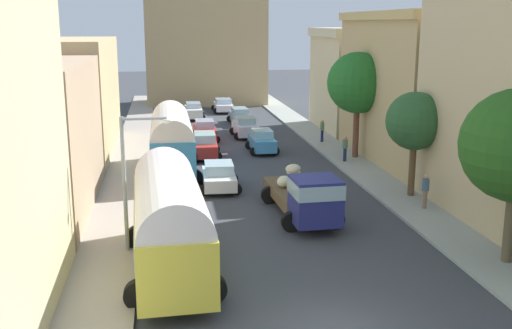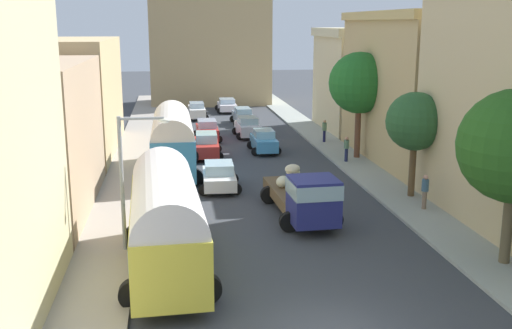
# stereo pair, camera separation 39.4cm
# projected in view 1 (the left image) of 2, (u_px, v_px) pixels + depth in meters

# --- Properties ---
(ground_plane) EXTENTS (154.00, 154.00, 0.00)m
(ground_plane) POSITION_uv_depth(u_px,v_px,m) (234.00, 151.00, 43.98)
(ground_plane) COLOR #393C42
(sidewalk_left) EXTENTS (2.50, 70.00, 0.14)m
(sidewalk_left) POSITION_uv_depth(u_px,v_px,m) (131.00, 153.00, 42.90)
(sidewalk_left) COLOR gray
(sidewalk_left) RESTS_ON ground
(sidewalk_right) EXTENTS (2.50, 70.00, 0.14)m
(sidewalk_right) POSITION_uv_depth(u_px,v_px,m) (331.00, 147.00, 45.02)
(sidewalk_right) COLOR #979D96
(sidewalk_right) RESTS_ON ground
(building_left_1) EXTENTS (4.53, 12.20, 7.25)m
(building_left_1) POSITION_uv_depth(u_px,v_px,m) (41.00, 139.00, 29.17)
(building_left_1) COLOR tan
(building_left_1) RESTS_ON ground
(building_left_2) EXTENTS (5.44, 14.76, 7.97)m
(building_left_2) POSITION_uv_depth(u_px,v_px,m) (72.00, 97.00, 42.78)
(building_left_2) COLOR tan
(building_left_2) RESTS_ON ground
(building_right_2) EXTENTS (5.87, 13.87, 9.78)m
(building_right_2) POSITION_uv_depth(u_px,v_px,m) (410.00, 87.00, 40.03)
(building_right_2) COLOR tan
(building_right_2) RESTS_ON ground
(building_right_3) EXTENTS (5.74, 9.25, 8.64)m
(building_right_3) POSITION_uv_depth(u_px,v_px,m) (352.00, 79.00, 51.88)
(building_right_3) COLOR beige
(building_right_3) RESTS_ON ground
(distant_church) EXTENTS (13.28, 6.67, 21.05)m
(distant_church) POSITION_uv_depth(u_px,v_px,m) (206.00, 36.00, 68.03)
(distant_church) COLOR tan
(distant_church) RESTS_ON ground
(parked_bus_0) EXTENTS (3.58, 8.91, 3.92)m
(parked_bus_0) POSITION_uv_depth(u_px,v_px,m) (170.00, 218.00, 22.04)
(parked_bus_0) COLOR gold
(parked_bus_0) RESTS_ON ground
(parked_bus_1) EXTENTS (3.34, 9.07, 4.03)m
(parked_bus_1) POSITION_uv_depth(u_px,v_px,m) (172.00, 139.00, 36.67)
(parked_bus_1) COLOR teal
(parked_bus_1) RESTS_ON ground
(cargo_truck_0) EXTENTS (3.10, 7.49, 2.47)m
(cargo_truck_0) POSITION_uv_depth(u_px,v_px,m) (306.00, 195.00, 28.14)
(cargo_truck_0) COLOR navy
(cargo_truck_0) RESTS_ON ground
(car_0) EXTENTS (2.13, 3.84, 1.64)m
(car_0) POSITION_uv_depth(u_px,v_px,m) (262.00, 141.00, 43.49)
(car_0) COLOR #4692C8
(car_0) RESTS_ON ground
(car_1) EXTENTS (2.33, 3.99, 1.65)m
(car_1) POSITION_uv_depth(u_px,v_px,m) (245.00, 127.00, 49.31)
(car_1) COLOR silver
(car_1) RESTS_ON ground
(car_2) EXTENTS (2.18, 4.43, 1.50)m
(car_2) POSITION_uv_depth(u_px,v_px,m) (240.00, 116.00, 55.63)
(car_2) COLOR slate
(car_2) RESTS_ON ground
(car_3) EXTENTS (2.35, 4.00, 1.41)m
(car_3) POSITION_uv_depth(u_px,v_px,m) (223.00, 105.00, 63.17)
(car_3) COLOR silver
(car_3) RESTS_ON ground
(car_4) EXTENTS (2.42, 3.79, 1.52)m
(car_4) POSITION_uv_depth(u_px,v_px,m) (219.00, 176.00, 33.69)
(car_4) COLOR silver
(car_4) RESTS_ON ground
(car_5) EXTENTS (2.30, 4.26, 1.68)m
(car_5) POSITION_uv_depth(u_px,v_px,m) (205.00, 145.00, 41.91)
(car_5) COLOR red
(car_5) RESTS_ON ground
(car_6) EXTENTS (2.22, 4.08, 1.63)m
(car_6) POSITION_uv_depth(u_px,v_px,m) (205.00, 130.00, 47.83)
(car_6) COLOR #B52928
(car_6) RESTS_ON ground
(car_7) EXTENTS (2.14, 4.32, 1.56)m
(car_7) POSITION_uv_depth(u_px,v_px,m) (193.00, 111.00, 58.81)
(car_7) COLOR white
(car_7) RESTS_ON ground
(pedestrian_0) EXTENTS (0.43, 0.43, 1.86)m
(pedestrian_0) POSITION_uv_depth(u_px,v_px,m) (425.00, 190.00, 29.75)
(pedestrian_0) COLOR #7E6754
(pedestrian_0) RESTS_ON ground
(pedestrian_1) EXTENTS (0.43, 0.43, 1.84)m
(pedestrian_1) POSITION_uv_depth(u_px,v_px,m) (322.00, 130.00, 46.57)
(pedestrian_1) COLOR #1A1D46
(pedestrian_1) RESTS_ON ground
(pedestrian_2) EXTENTS (0.47, 0.47, 1.79)m
(pedestrian_2) POSITION_uv_depth(u_px,v_px,m) (345.00, 148.00, 39.99)
(pedestrian_2) COLOR #1E2347
(pedestrian_2) RESTS_ON ground
(streetlamp_near) EXTENTS (2.03, 0.28, 5.54)m
(streetlamp_near) POSITION_uv_depth(u_px,v_px,m) (132.00, 170.00, 23.79)
(streetlamp_near) COLOR gray
(streetlamp_near) RESTS_ON ground
(roadside_tree_1) EXTENTS (3.02, 3.02, 5.62)m
(roadside_tree_1) POSITION_uv_depth(u_px,v_px,m) (415.00, 122.00, 31.34)
(roadside_tree_1) COLOR brown
(roadside_tree_1) RESTS_ON ground
(roadside_tree_2) EXTENTS (4.07, 4.07, 7.21)m
(roadside_tree_2) POSITION_uv_depth(u_px,v_px,m) (358.00, 83.00, 40.34)
(roadside_tree_2) COLOR brown
(roadside_tree_2) RESTS_ON ground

